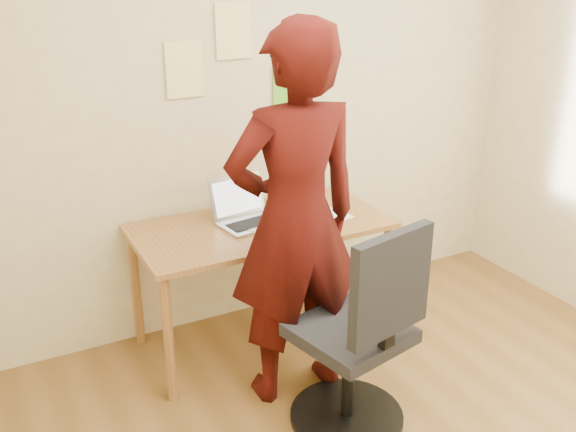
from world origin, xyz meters
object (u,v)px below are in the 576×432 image
desk (261,238)px  person (295,221)px  phone (323,223)px  laptop (246,213)px  office_chair (361,346)px

desk → person: (-0.05, -0.49, 0.29)m
desk → phone: 0.36m
desk → phone: (0.31, -0.16, 0.09)m
laptop → person: (0.01, -0.55, 0.15)m
phone → office_chair: (-0.23, -0.74, -0.29)m
person → desk: bearing=-92.9°
phone → person: person is taller
laptop → office_chair: 1.03m
laptop → office_chair: (0.13, -0.96, -0.34)m
laptop → phone: 0.43m
desk → office_chair: office_chair is taller
office_chair → phone: bearing=60.1°
laptop → desk: bearing=-52.6°
laptop → phone: laptop is taller
laptop → person: 0.57m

